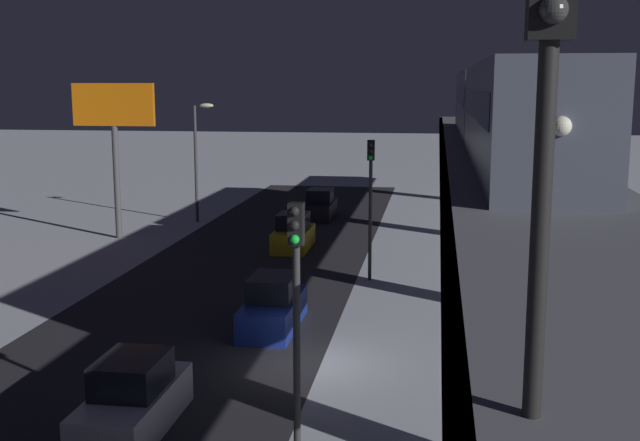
{
  "coord_description": "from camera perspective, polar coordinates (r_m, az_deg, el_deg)",
  "views": [
    {
      "loc": [
        -3.91,
        23.85,
        8.88
      ],
      "look_at": [
        1.78,
        -14.54,
        2.14
      ],
      "focal_mm": 44.35,
      "sensor_mm": 36.0,
      "label": 1
    }
  ],
  "objects": [
    {
      "name": "commercial_billboard",
      "position": [
        46.75,
        -14.64,
        7.03
      ],
      "size": [
        4.8,
        0.36,
        8.9
      ],
      "color": "#4C4C51",
      "rests_on": "ground_plane"
    },
    {
      "name": "avenue_asphalt",
      "position": [
        26.99,
        -11.74,
        -9.55
      ],
      "size": [
        11.0,
        88.42,
        0.01
      ],
      "primitive_type": "cube",
      "color": "#28282D",
      "rests_on": "ground_plane"
    },
    {
      "name": "subway_train",
      "position": [
        36.02,
        12.74,
        8.04
      ],
      "size": [
        2.94,
        36.87,
        3.4
      ],
      "color": "#4C5160",
      "rests_on": "elevated_railway"
    },
    {
      "name": "street_lamp_far",
      "position": [
        51.29,
        -8.73,
        5.2
      ],
      "size": [
        1.35,
        0.44,
        7.65
      ],
      "color": "#38383D",
      "rests_on": "ground_plane"
    },
    {
      "name": "sedan_blue",
      "position": [
        29.19,
        -3.4,
        -6.23
      ],
      "size": [
        1.8,
        4.59,
        1.97
      ],
      "rotation": [
        0.0,
        0.0,
        3.14
      ],
      "color": "navy",
      "rests_on": "ground_plane"
    },
    {
      "name": "rail_signal",
      "position": [
        6.52,
        16.09,
        9.09
      ],
      "size": [
        0.36,
        0.41,
        4.0
      ],
      "color": "black",
      "rests_on": "elevated_railway"
    },
    {
      "name": "traffic_light_near",
      "position": [
        17.08,
        -1.71,
        -6.06
      ],
      "size": [
        0.32,
        0.44,
        6.4
      ],
      "color": "#2D2D2D",
      "rests_on": "ground_plane"
    },
    {
      "name": "ground_plane",
      "position": [
        25.75,
        -0.84,
        -10.32
      ],
      "size": [
        240.0,
        240.0,
        0.0
      ],
      "primitive_type": "plane",
      "color": "silver"
    },
    {
      "name": "sedan_yellow",
      "position": [
        42.87,
        -1.94,
        -1.01
      ],
      "size": [
        1.8,
        4.03,
        1.97
      ],
      "rotation": [
        0.0,
        0.0,
        3.14
      ],
      "color": "gold",
      "rests_on": "ground_plane"
    },
    {
      "name": "traffic_light_mid",
      "position": [
        35.55,
        3.67,
        2.27
      ],
      "size": [
        0.32,
        0.44,
        6.4
      ],
      "color": "#2D2D2D",
      "rests_on": "ground_plane"
    },
    {
      "name": "elevated_railway",
      "position": [
        24.25,
        14.34,
        0.99
      ],
      "size": [
        5.0,
        88.42,
        6.11
      ],
      "color": "slate",
      "rests_on": "ground_plane"
    },
    {
      "name": "sedan_black_2",
      "position": [
        52.6,
        0.02,
        1.02
      ],
      "size": [
        1.8,
        4.31,
        1.97
      ],
      "rotation": [
        0.0,
        0.0,
        3.14
      ],
      "color": "black",
      "rests_on": "ground_plane"
    },
    {
      "name": "sedan_white",
      "position": [
        21.46,
        -13.34,
        -12.54
      ],
      "size": [
        1.8,
        4.42,
        1.97
      ],
      "rotation": [
        0.0,
        0.0,
        3.14
      ],
      "color": "silver",
      "rests_on": "ground_plane"
    }
  ]
}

